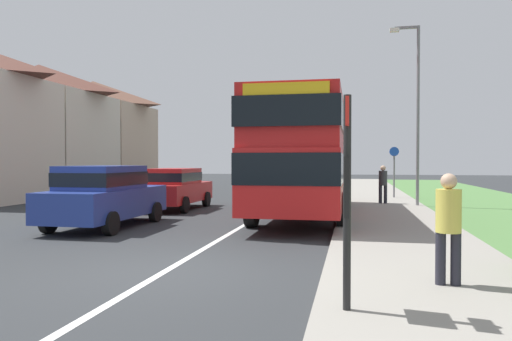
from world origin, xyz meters
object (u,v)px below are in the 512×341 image
at_px(pedestrian_at_stop, 448,223).
at_px(parked_car_red, 175,187).
at_px(double_decker_bus, 306,152).
at_px(street_lamp_mid, 415,103).
at_px(parked_car_blue, 105,194).
at_px(pedestrian_walking_away, 383,182).
at_px(cycle_route_sign, 394,170).
at_px(bus_stop_sign, 347,187).

bearing_deg(pedestrian_at_stop, parked_car_red, 128.01).
distance_m(double_decker_bus, street_lamp_mid, 5.78).
relative_size(parked_car_red, street_lamp_mid, 0.58).
relative_size(parked_car_blue, parked_car_red, 1.06).
height_order(pedestrian_walking_away, cycle_route_sign, cycle_route_sign).
distance_m(bus_stop_sign, street_lamp_mid, 14.37).
distance_m(parked_car_blue, parked_car_red, 5.07).
relative_size(parked_car_red, bus_stop_sign, 1.59).
distance_m(double_decker_bus, cycle_route_sign, 8.59).
bearing_deg(pedestrian_at_stop, street_lamp_mid, 85.20).
bearing_deg(street_lamp_mid, double_decker_bus, -135.51).
height_order(parked_car_red, pedestrian_at_stop, pedestrian_at_stop).
relative_size(bus_stop_sign, cycle_route_sign, 1.03).
height_order(pedestrian_at_stop, pedestrian_walking_away, same).
height_order(double_decker_bus, street_lamp_mid, street_lamp_mid).
height_order(double_decker_bus, parked_car_blue, double_decker_bus).
bearing_deg(street_lamp_mid, pedestrian_at_stop, -94.80).
height_order(parked_car_blue, pedestrian_at_stop, parked_car_blue).
bearing_deg(double_decker_bus, parked_car_blue, -145.39).
bearing_deg(double_decker_bus, cycle_route_sign, 66.40).
bearing_deg(bus_stop_sign, pedestrian_walking_away, 85.07).
bearing_deg(cycle_route_sign, parked_car_blue, -127.07).
height_order(bus_stop_sign, street_lamp_mid, street_lamp_mid).
height_order(double_decker_bus, parked_car_red, double_decker_bus).
distance_m(double_decker_bus, parked_car_blue, 6.46).
relative_size(parked_car_blue, bus_stop_sign, 1.68).
xyz_separation_m(parked_car_red, street_lamp_mid, (9.02, 2.34, 3.23)).
distance_m(parked_car_red, pedestrian_at_stop, 12.94).
height_order(pedestrian_at_stop, bus_stop_sign, bus_stop_sign).
height_order(cycle_route_sign, street_lamp_mid, street_lamp_mid).
relative_size(double_decker_bus, pedestrian_at_stop, 5.88).
xyz_separation_m(parked_car_blue, parked_car_red, (0.08, 5.07, -0.07)).
height_order(pedestrian_at_stop, street_lamp_mid, street_lamp_mid).
bearing_deg(pedestrian_at_stop, cycle_route_sign, 87.92).
xyz_separation_m(double_decker_bus, cycle_route_sign, (3.43, 7.84, -0.71)).
distance_m(parked_car_red, street_lamp_mid, 9.86).
height_order(parked_car_blue, bus_stop_sign, bus_stop_sign).
xyz_separation_m(parked_car_blue, bus_stop_sign, (6.68, -6.52, 0.60)).
bearing_deg(parked_car_red, cycle_route_sign, 36.64).
bearing_deg(double_decker_bus, street_lamp_mid, 44.49).
relative_size(pedestrian_walking_away, street_lamp_mid, 0.24).
xyz_separation_m(pedestrian_walking_away, bus_stop_sign, (-1.26, -14.56, 0.56)).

